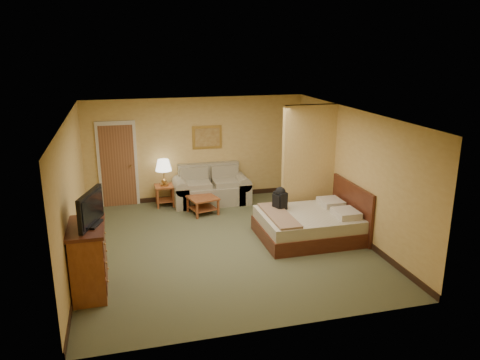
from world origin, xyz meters
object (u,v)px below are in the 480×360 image
object	(u,v)px
coffee_table	(203,202)
bed	(311,224)
loveseat	(211,191)
dresser	(89,259)

from	to	relation	value
coffee_table	bed	world-z (taller)	bed
bed	coffee_table	bearing A→B (deg)	133.82
loveseat	coffee_table	world-z (taller)	loveseat
loveseat	bed	distance (m)	3.12
loveseat	coffee_table	distance (m)	0.80
coffee_table	dresser	world-z (taller)	dresser
loveseat	coffee_table	bearing A→B (deg)	-115.61
coffee_table	bed	bearing A→B (deg)	-46.18
dresser	bed	distance (m)	4.46
dresser	bed	size ratio (longest dim) A/B	0.58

